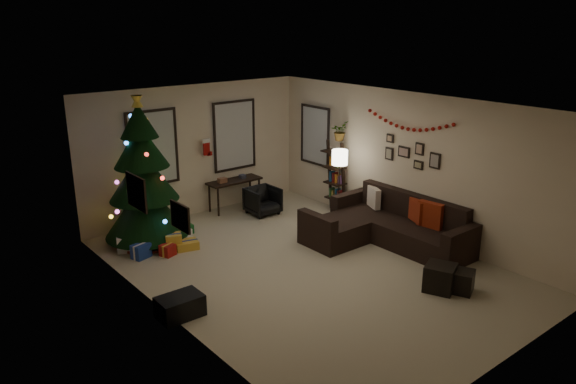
% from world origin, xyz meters
% --- Properties ---
extents(floor, '(7.00, 7.00, 0.00)m').
position_xyz_m(floor, '(0.00, 0.00, 0.00)').
color(floor, '#B7A88A').
rests_on(floor, ground).
extents(ceiling, '(7.00, 7.00, 0.00)m').
position_xyz_m(ceiling, '(0.00, 0.00, 2.70)').
color(ceiling, white).
rests_on(ceiling, floor).
extents(wall_back, '(5.00, 0.00, 5.00)m').
position_xyz_m(wall_back, '(0.00, 3.50, 1.35)').
color(wall_back, beige).
rests_on(wall_back, floor).
extents(wall_front, '(5.00, 0.00, 5.00)m').
position_xyz_m(wall_front, '(0.00, -3.50, 1.35)').
color(wall_front, beige).
rests_on(wall_front, floor).
extents(wall_left, '(0.00, 7.00, 7.00)m').
position_xyz_m(wall_left, '(-2.50, 0.00, 1.35)').
color(wall_left, beige).
rests_on(wall_left, floor).
extents(wall_right, '(0.00, 7.00, 7.00)m').
position_xyz_m(wall_right, '(2.50, 0.00, 1.35)').
color(wall_right, beige).
rests_on(wall_right, floor).
extents(window_back_left, '(1.05, 0.06, 1.50)m').
position_xyz_m(window_back_left, '(-0.95, 3.47, 1.55)').
color(window_back_left, '#728CB2').
rests_on(window_back_left, wall_back).
extents(window_back_right, '(1.05, 0.06, 1.50)m').
position_xyz_m(window_back_right, '(0.95, 3.47, 1.55)').
color(window_back_right, '#728CB2').
rests_on(window_back_right, wall_back).
extents(window_right_wall, '(0.06, 0.90, 1.30)m').
position_xyz_m(window_right_wall, '(2.47, 2.55, 1.50)').
color(window_right_wall, '#728CB2').
rests_on(window_right_wall, wall_right).
extents(christmas_tree, '(1.50, 1.50, 2.80)m').
position_xyz_m(christmas_tree, '(-1.53, 2.70, 1.16)').
color(christmas_tree, black).
rests_on(christmas_tree, floor).
extents(presents, '(1.50, 1.09, 0.30)m').
position_xyz_m(presents, '(-1.42, 2.28, 0.11)').
color(presents, silver).
rests_on(presents, floor).
extents(sofa, '(1.91, 2.77, 0.87)m').
position_xyz_m(sofa, '(1.84, -0.10, 0.29)').
color(sofa, black).
rests_on(sofa, floor).
extents(pillow_red_a, '(0.18, 0.48, 0.47)m').
position_xyz_m(pillow_red_a, '(2.21, -0.79, 0.64)').
color(pillow_red_a, maroon).
rests_on(pillow_red_a, sofa).
extents(pillow_red_b, '(0.26, 0.42, 0.41)m').
position_xyz_m(pillow_red_b, '(2.21, -0.49, 0.64)').
color(pillow_red_b, maroon).
rests_on(pillow_red_b, sofa).
extents(pillow_cream, '(0.26, 0.41, 0.40)m').
position_xyz_m(pillow_cream, '(2.21, 0.55, 0.63)').
color(pillow_cream, beige).
rests_on(pillow_cream, sofa).
extents(ottoman_near, '(0.57, 0.57, 0.41)m').
position_xyz_m(ottoman_near, '(1.05, -1.88, 0.21)').
color(ottoman_near, black).
rests_on(ottoman_near, floor).
extents(ottoman_far, '(0.47, 0.47, 0.34)m').
position_xyz_m(ottoman_far, '(1.26, -2.11, 0.17)').
color(ottoman_far, black).
rests_on(ottoman_far, floor).
extents(desk, '(1.20, 0.43, 0.65)m').
position_xyz_m(desk, '(0.75, 3.22, 0.57)').
color(desk, black).
rests_on(desk, floor).
extents(desk_chair, '(0.57, 0.54, 0.58)m').
position_xyz_m(desk_chair, '(1.02, 2.57, 0.29)').
color(desk_chair, black).
rests_on(desk_chair, floor).
extents(bookshelf, '(0.30, 0.46, 1.55)m').
position_xyz_m(bookshelf, '(2.30, 1.71, 0.75)').
color(bookshelf, black).
rests_on(bookshelf, floor).
extents(potted_plant, '(0.58, 0.54, 0.51)m').
position_xyz_m(potted_plant, '(2.30, 1.64, 1.82)').
color(potted_plant, '#4C4C4C').
rests_on(potted_plant, bookshelf).
extents(floor_lamp, '(0.31, 0.31, 1.48)m').
position_xyz_m(floor_lamp, '(1.95, 1.25, 1.24)').
color(floor_lamp, black).
rests_on(floor_lamp, floor).
extents(art_map, '(0.04, 0.60, 0.50)m').
position_xyz_m(art_map, '(-2.48, 0.85, 1.60)').
color(art_map, black).
rests_on(art_map, wall_left).
extents(art_abstract, '(0.04, 0.45, 0.35)m').
position_xyz_m(art_abstract, '(-2.48, -0.42, 1.59)').
color(art_abstract, black).
rests_on(art_abstract, wall_left).
extents(gallery, '(0.03, 1.25, 0.54)m').
position_xyz_m(gallery, '(2.48, -0.07, 1.57)').
color(gallery, black).
rests_on(gallery, wall_right).
extents(garland, '(0.08, 1.90, 0.30)m').
position_xyz_m(garland, '(2.45, 0.02, 2.15)').
color(garland, '#A5140C').
rests_on(garland, wall_right).
extents(stocking_left, '(0.20, 0.05, 0.36)m').
position_xyz_m(stocking_left, '(-0.14, 3.59, 1.38)').
color(stocking_left, '#990F0C').
rests_on(stocking_left, wall_back).
extents(stocking_right, '(0.20, 0.05, 0.36)m').
position_xyz_m(stocking_right, '(0.19, 3.35, 1.43)').
color(stocking_right, '#990F0C').
rests_on(stocking_right, wall_back).
extents(storage_bin, '(0.62, 0.42, 0.31)m').
position_xyz_m(storage_bin, '(-2.39, -0.08, 0.15)').
color(storage_bin, black).
rests_on(storage_bin, floor).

